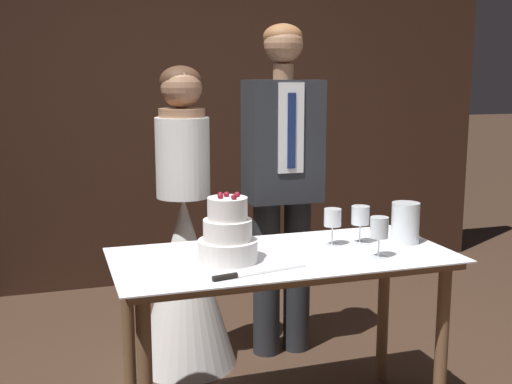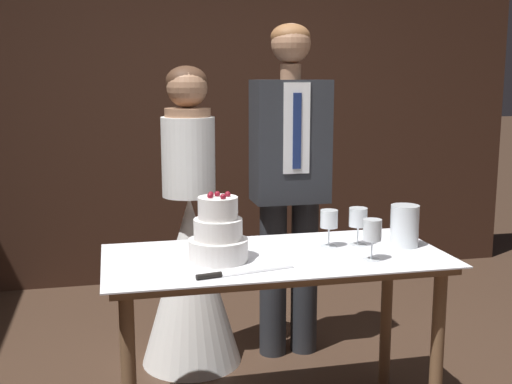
# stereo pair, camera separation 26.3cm
# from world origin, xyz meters

# --- Properties ---
(wall_back) EXTENTS (5.06, 0.12, 2.81)m
(wall_back) POSITION_xyz_m (0.00, 2.28, 1.41)
(wall_back) COLOR #382116
(wall_back) RESTS_ON ground_plane
(cake_table) EXTENTS (1.45, 0.69, 0.79)m
(cake_table) POSITION_xyz_m (0.01, -0.00, 0.69)
(cake_table) COLOR brown
(cake_table) RESTS_ON ground_plane
(tiered_cake) EXTENTS (0.25, 0.25, 0.29)m
(tiered_cake) POSITION_xyz_m (-0.25, -0.03, 0.91)
(tiered_cake) COLOR white
(tiered_cake) RESTS_ON cake_table
(cake_knife) EXTENTS (0.40, 0.10, 0.02)m
(cake_knife) POSITION_xyz_m (-0.25, -0.24, 0.80)
(cake_knife) COLOR silver
(cake_knife) RESTS_ON cake_table
(wine_glass_near) EXTENTS (0.08, 0.08, 0.17)m
(wine_glass_near) POSITION_xyz_m (0.27, 0.08, 0.92)
(wine_glass_near) COLOR silver
(wine_glass_near) RESTS_ON cake_table
(wine_glass_middle) EXTENTS (0.08, 0.08, 0.17)m
(wine_glass_middle) POSITION_xyz_m (0.41, 0.07, 0.92)
(wine_glass_middle) COLOR silver
(wine_glass_middle) RESTS_ON cake_table
(wine_glass_far) EXTENTS (0.08, 0.08, 0.17)m
(wine_glass_far) POSITION_xyz_m (0.37, -0.16, 0.92)
(wine_glass_far) COLOR silver
(wine_glass_far) RESTS_ON cake_table
(hurricane_candle) EXTENTS (0.13, 0.13, 0.19)m
(hurricane_candle) POSITION_xyz_m (0.60, 0.01, 0.88)
(hurricane_candle) COLOR silver
(hurricane_candle) RESTS_ON cake_table
(bride) EXTENTS (0.54, 0.54, 1.60)m
(bride) POSITION_xyz_m (-0.27, 0.76, 0.59)
(bride) COLOR white
(bride) RESTS_ON ground_plane
(groom) EXTENTS (0.40, 0.25, 1.82)m
(groom) POSITION_xyz_m (0.28, 0.76, 1.02)
(groom) COLOR #282B30
(groom) RESTS_ON ground_plane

